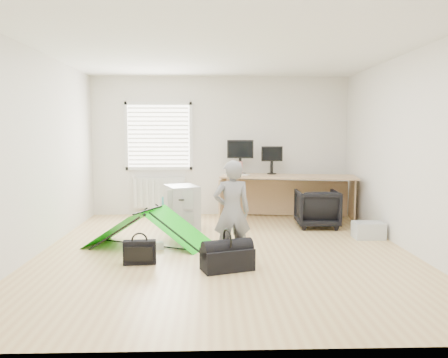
{
  "coord_description": "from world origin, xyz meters",
  "views": [
    {
      "loc": [
        -0.19,
        -5.84,
        1.61
      ],
      "look_at": [
        0.0,
        0.4,
        0.95
      ],
      "focal_mm": 35.0,
      "sensor_mm": 36.0,
      "label": 1
    }
  ],
  "objects_px": {
    "desk": "(288,198)",
    "filing_cabinet": "(182,207)",
    "person": "(232,212)",
    "monitor_right": "(272,164)",
    "laptop_bag": "(140,252)",
    "storage_crate": "(368,230)",
    "office_chair": "(317,208)",
    "kite": "(149,228)",
    "duffel_bag": "(227,259)",
    "thermos": "(241,168)",
    "monitor_left": "(240,162)"
  },
  "relations": [
    {
      "from": "monitor_left",
      "to": "thermos",
      "type": "bearing_deg",
      "value": -80.43
    },
    {
      "from": "filing_cabinet",
      "to": "monitor_right",
      "type": "distance_m",
      "value": 2.03
    },
    {
      "from": "office_chair",
      "to": "kite",
      "type": "height_order",
      "value": "office_chair"
    },
    {
      "from": "desk",
      "to": "monitor_right",
      "type": "xyz_separation_m",
      "value": [
        -0.26,
        0.3,
        0.61
      ]
    },
    {
      "from": "filing_cabinet",
      "to": "duffel_bag",
      "type": "relative_size",
      "value": 1.23
    },
    {
      "from": "monitor_left",
      "to": "person",
      "type": "bearing_deg",
      "value": -90.45
    },
    {
      "from": "desk",
      "to": "filing_cabinet",
      "type": "bearing_deg",
      "value": -150.03
    },
    {
      "from": "thermos",
      "to": "kite",
      "type": "xyz_separation_m",
      "value": [
        -1.46,
        -2.06,
        -0.69
      ]
    },
    {
      "from": "filing_cabinet",
      "to": "laptop_bag",
      "type": "relative_size",
      "value": 1.85
    },
    {
      "from": "filing_cabinet",
      "to": "person",
      "type": "xyz_separation_m",
      "value": [
        0.75,
        -1.95,
        0.27
      ]
    },
    {
      "from": "filing_cabinet",
      "to": "monitor_right",
      "type": "height_order",
      "value": "monitor_right"
    },
    {
      "from": "monitor_left",
      "to": "filing_cabinet",
      "type": "bearing_deg",
      "value": -130.7
    },
    {
      "from": "storage_crate",
      "to": "filing_cabinet",
      "type": "bearing_deg",
      "value": 165.26
    },
    {
      "from": "desk",
      "to": "filing_cabinet",
      "type": "relative_size",
      "value": 3.32
    },
    {
      "from": "monitor_right",
      "to": "person",
      "type": "height_order",
      "value": "person"
    },
    {
      "from": "person",
      "to": "storage_crate",
      "type": "xyz_separation_m",
      "value": [
        2.16,
        1.19,
        -0.51
      ]
    },
    {
      "from": "office_chair",
      "to": "laptop_bag",
      "type": "relative_size",
      "value": 1.79
    },
    {
      "from": "person",
      "to": "kite",
      "type": "distance_m",
      "value": 1.46
    },
    {
      "from": "duffel_bag",
      "to": "storage_crate",
      "type": "bearing_deg",
      "value": 15.31
    },
    {
      "from": "filing_cabinet",
      "to": "thermos",
      "type": "relative_size",
      "value": 3.0
    },
    {
      "from": "office_chair",
      "to": "storage_crate",
      "type": "bearing_deg",
      "value": 128.02
    },
    {
      "from": "desk",
      "to": "person",
      "type": "xyz_separation_m",
      "value": [
        -1.16,
        -2.63,
        0.22
      ]
    },
    {
      "from": "storage_crate",
      "to": "laptop_bag",
      "type": "distance_m",
      "value": 3.52
    },
    {
      "from": "filing_cabinet",
      "to": "laptop_bag",
      "type": "bearing_deg",
      "value": -120.79
    },
    {
      "from": "desk",
      "to": "thermos",
      "type": "height_order",
      "value": "thermos"
    },
    {
      "from": "monitor_left",
      "to": "storage_crate",
      "type": "distance_m",
      "value": 2.73
    },
    {
      "from": "kite",
      "to": "laptop_bag",
      "type": "relative_size",
      "value": 4.23
    },
    {
      "from": "thermos",
      "to": "office_chair",
      "type": "bearing_deg",
      "value": -34.64
    },
    {
      "from": "person",
      "to": "monitor_right",
      "type": "bearing_deg",
      "value": -114.74
    },
    {
      "from": "monitor_left",
      "to": "person",
      "type": "distance_m",
      "value": 3.01
    },
    {
      "from": "monitor_right",
      "to": "office_chair",
      "type": "bearing_deg",
      "value": -61.34
    },
    {
      "from": "filing_cabinet",
      "to": "office_chair",
      "type": "bearing_deg",
      "value": -18.07
    },
    {
      "from": "desk",
      "to": "storage_crate",
      "type": "height_order",
      "value": "desk"
    },
    {
      "from": "desk",
      "to": "monitor_left",
      "type": "height_order",
      "value": "monitor_left"
    },
    {
      "from": "monitor_right",
      "to": "monitor_left",
      "type": "bearing_deg",
      "value": 170.01
    },
    {
      "from": "monitor_left",
      "to": "monitor_right",
      "type": "bearing_deg",
      "value": 2.49
    },
    {
      "from": "person",
      "to": "laptop_bag",
      "type": "xyz_separation_m",
      "value": [
        -1.14,
        -0.04,
        -0.49
      ]
    },
    {
      "from": "office_chair",
      "to": "kite",
      "type": "distance_m",
      "value": 2.96
    },
    {
      "from": "desk",
      "to": "office_chair",
      "type": "distance_m",
      "value": 0.73
    },
    {
      "from": "monitor_left",
      "to": "office_chair",
      "type": "xyz_separation_m",
      "value": [
        1.26,
        -0.94,
        -0.75
      ]
    },
    {
      "from": "desk",
      "to": "thermos",
      "type": "relative_size",
      "value": 9.98
    },
    {
      "from": "monitor_left",
      "to": "thermos",
      "type": "distance_m",
      "value": 0.14
    },
    {
      "from": "laptop_bag",
      "to": "monitor_left",
      "type": "bearing_deg",
      "value": 59.52
    },
    {
      "from": "person",
      "to": "laptop_bag",
      "type": "relative_size",
      "value": 3.23
    },
    {
      "from": "office_chair",
      "to": "storage_crate",
      "type": "xyz_separation_m",
      "value": [
        0.6,
        -0.83,
        -0.2
      ]
    },
    {
      "from": "office_chair",
      "to": "duffel_bag",
      "type": "bearing_deg",
      "value": 57.14
    },
    {
      "from": "desk",
      "to": "person",
      "type": "height_order",
      "value": "person"
    },
    {
      "from": "duffel_bag",
      "to": "kite",
      "type": "bearing_deg",
      "value": 115.28
    },
    {
      "from": "monitor_right",
      "to": "thermos",
      "type": "height_order",
      "value": "monitor_right"
    },
    {
      "from": "monitor_right",
      "to": "thermos",
      "type": "relative_size",
      "value": 1.66
    }
  ]
}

